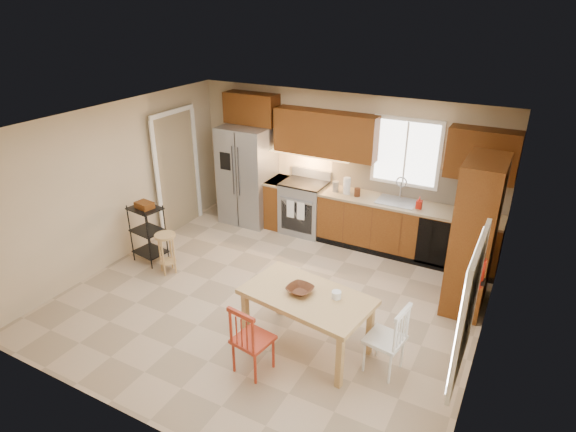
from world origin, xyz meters
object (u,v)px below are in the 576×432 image
at_px(table_jar, 336,296).
at_px(chair_white, 385,338).
at_px(range_stove, 304,208).
at_px(chair_red, 253,338).
at_px(bar_stool, 167,253).
at_px(utility_cart, 148,234).
at_px(soap_bottle, 419,203).
at_px(table_bowl, 300,293).
at_px(dining_table, 307,321).
at_px(fire_extinguisher, 479,273).
at_px(refrigerator, 248,175).
at_px(pantry, 474,236).

bearing_deg(table_jar, chair_white, -4.05).
xyz_separation_m(range_stove, chair_red, (1.09, -3.50, -0.02)).
bearing_deg(bar_stool, range_stove, 46.11).
xyz_separation_m(bar_stool, utility_cart, (-0.49, 0.15, 0.16)).
xyz_separation_m(soap_bottle, table_bowl, (-0.68, -2.77, -0.25)).
relative_size(chair_white, table_jar, 7.15).
xyz_separation_m(dining_table, table_bowl, (-0.09, 0.00, 0.38)).
xyz_separation_m(fire_extinguisher, bar_stool, (-4.40, -0.26, -0.77)).
bearing_deg(refrigerator, fire_extinguisher, -24.52).
relative_size(soap_bottle, dining_table, 0.13).
bearing_deg(range_stove, dining_table, -63.15).
bearing_deg(chair_red, table_bowl, 77.07).
bearing_deg(chair_red, soap_bottle, 83.24).
xyz_separation_m(pantry, fire_extinguisher, (0.20, -1.05, 0.05)).
relative_size(chair_white, bar_stool, 1.35).
height_order(pantry, chair_white, pantry).
distance_m(refrigerator, chair_red, 4.13).
distance_m(pantry, fire_extinguisher, 1.07).
height_order(refrigerator, bar_stool, refrigerator).
bearing_deg(utility_cart, table_jar, -1.19).
bearing_deg(table_jar, pantry, 55.73).
bearing_deg(fire_extinguisher, utility_cart, -178.70).
relative_size(dining_table, chair_red, 1.70).
distance_m(refrigerator, range_stove, 1.24).
height_order(range_stove, bar_stool, range_stove).
bearing_deg(chair_white, table_bowl, 101.32).
height_order(soap_bottle, table_bowl, soap_bottle).
bearing_deg(soap_bottle, dining_table, -101.97).
height_order(chair_red, bar_stool, chair_red).
height_order(chair_red, chair_white, same).
bearing_deg(chair_white, refrigerator, 60.85).
xyz_separation_m(fire_extinguisher, table_jar, (-1.41, -0.72, -0.33)).
distance_m(dining_table, utility_cart, 3.23).
distance_m(soap_bottle, fire_extinguisher, 2.27).
distance_m(chair_white, utility_cart, 4.16).
distance_m(fire_extinguisher, chair_white, 1.28).
bearing_deg(chair_white, range_stove, 49.08).
relative_size(refrigerator, range_stove, 1.98).
relative_size(fire_extinguisher, table_jar, 2.91).
xyz_separation_m(chair_red, table_jar, (0.68, 0.74, 0.33)).
bearing_deg(pantry, bar_stool, -162.70).
bearing_deg(refrigerator, bar_stool, -91.75).
height_order(pantry, chair_red, pantry).
bearing_deg(bar_stool, table_jar, -24.75).
height_order(chair_red, table_jar, chair_red).
bearing_deg(dining_table, chair_white, 11.59).
bearing_deg(fire_extinguisher, table_bowl, -155.96).
bearing_deg(range_stove, soap_bottle, -2.40).
relative_size(refrigerator, chair_white, 2.06).
bearing_deg(table_bowl, refrigerator, 131.84).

